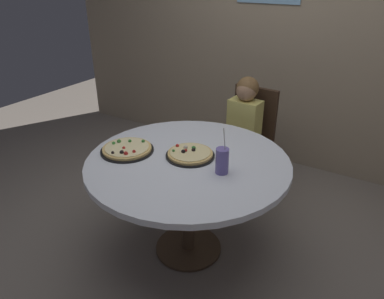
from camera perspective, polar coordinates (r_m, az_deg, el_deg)
The scene contains 8 objects.
ground_plane at distance 2.75m, azimuth -0.57°, elevation -15.47°, with size 8.00×8.00×0.00m, color slate.
wall_with_window at distance 3.67m, azimuth 15.09°, elevation 19.75°, with size 5.20×0.14×2.90m.
dining_table at distance 2.36m, azimuth -0.64°, elevation -3.43°, with size 1.33×1.33×0.75m.
chair_wooden at distance 3.21m, azimuth 9.04°, elevation 2.20°, with size 0.43×0.43×0.95m.
diner_child at distance 3.08m, azimuth 7.46°, elevation 0.28°, with size 0.27×0.42×1.08m.
pizza_veggie at distance 2.34m, azimuth -0.32°, elevation -0.72°, with size 0.32×0.32×0.05m.
pizza_cheese at distance 2.45m, azimuth -10.33°, elevation 0.08°, with size 0.36×0.36×0.05m.
soda_cup at distance 2.13m, azimuth 4.83°, elevation -1.79°, with size 0.08×0.08×0.31m.
Camera 1 is at (1.09, -1.72, 1.85)m, focal length 33.40 mm.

